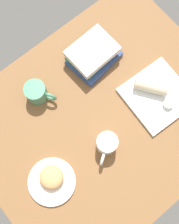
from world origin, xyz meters
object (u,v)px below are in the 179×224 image
second_mug (37,92)px  coffee_mug (107,144)px  book_stack (93,54)px  round_plate (52,182)px  sauce_cup (168,104)px  square_plate (157,96)px  scone_pastry (51,177)px  breakfast_wrap (151,86)px

second_mug → coffee_mug: bearing=-76.5°
book_stack → coffee_mug: 39.75cm
round_plate → coffee_mug: bearing=-5.9°
sauce_cup → coffee_mug: bearing=173.8°
square_plate → second_mug: second_mug is taller
sauce_cup → coffee_mug: (-31.53, 3.44, 2.09)cm
book_stack → round_plate: bearing=-146.5°
sauce_cup → second_mug: second_mug is taller
book_stack → coffee_mug: (-20.87, -33.83, 0.58)cm
scone_pastry → second_mug: size_ratio=0.76×
sauce_cup → coffee_mug: coffee_mug is taller
round_plate → second_mug: second_mug is taller
book_stack → breakfast_wrap: bearing=-70.0°
square_plate → book_stack: size_ratio=1.11×
book_stack → second_mug: bearing=177.2°
coffee_mug → round_plate: bearing=174.1°
coffee_mug → sauce_cup: bearing=-6.2°
scone_pastry → round_plate: bearing=-134.2°
scone_pastry → coffee_mug: bearing=-8.8°
sauce_cup → breakfast_wrap: size_ratio=0.32×
sauce_cup → second_mug: (-40.01, 38.67, 1.80)cm
square_plate → sauce_cup: size_ratio=5.68×
coffee_mug → breakfast_wrap: bearing=12.7°
book_stack → second_mug: size_ratio=1.83×
square_plate → breakfast_wrap: bearing=94.9°
breakfast_wrap → round_plate: bearing=-30.8°
sauce_cup → breakfast_wrap: 10.53cm
scone_pastry → book_stack: size_ratio=0.41×
round_plate → breakfast_wrap: size_ratio=1.38×
coffee_mug → second_mug: size_ratio=0.96×
scone_pastry → second_mug: 35.48cm
square_plate → breakfast_wrap: size_ratio=1.83×
scone_pastry → sauce_cup: bearing=-7.4°
square_plate → book_stack: 33.29cm
square_plate → breakfast_wrap: breakfast_wrap is taller
round_plate → coffee_mug: size_ratio=1.58×
coffee_mug → book_stack: bearing=58.3°
book_stack → coffee_mug: bearing=-121.7°
round_plate → scone_pastry: bearing=45.8°
sauce_cup → book_stack: bearing=106.0°
round_plate → sauce_cup: sauce_cup is taller
breakfast_wrap → second_mug: size_ratio=1.11×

